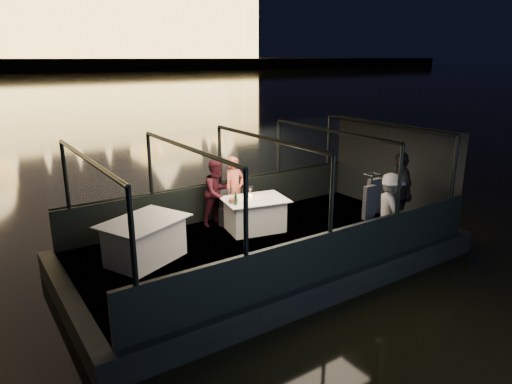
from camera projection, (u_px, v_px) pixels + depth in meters
boat_hull at (266, 263)px, 10.19m from camera, size 8.60×4.40×1.00m
boat_deck at (266, 243)px, 10.05m from camera, size 8.00×4.00×0.04m
gunwale_port at (221, 200)px, 11.51m from camera, size 8.00×0.08×0.90m
gunwale_starboard at (329, 254)px, 8.32m from camera, size 8.00×0.08×0.90m
cabin_glass_port at (220, 155)px, 11.18m from camera, size 8.00×0.02×1.40m
cabin_glass_starboard at (332, 194)px, 8.00m from camera, size 8.00×0.02×1.40m
cabin_roof_glass at (267, 138)px, 9.39m from camera, size 8.00×4.00×0.02m
end_wall_fore at (70, 230)px, 7.58m from camera, size 0.02×4.00×2.30m
end_wall_aft at (392, 168)px, 11.85m from camera, size 0.02×4.00×2.30m
canopy_ribs at (266, 192)px, 9.72m from camera, size 8.00×4.00×2.30m
dining_table_central at (255, 215)px, 10.63m from camera, size 1.63×1.31×0.77m
dining_table_aft at (145, 242)px, 9.03m from camera, size 1.95×1.73×0.86m
chair_port_left at (230, 208)px, 10.89m from camera, size 0.48×0.48×0.87m
chair_port_right at (251, 203)px, 11.26m from camera, size 0.42×0.42×0.81m
coat_stand at (369, 213)px, 9.17m from camera, size 0.51×0.41×1.75m
person_woman_coral at (235, 191)px, 11.18m from camera, size 0.64×0.48×1.62m
person_man_maroon at (217, 195)px, 10.90m from camera, size 0.88×0.75×1.61m
passenger_stripe at (390, 205)px, 9.85m from camera, size 0.86×1.13×1.55m
passenger_dark at (399, 195)px, 10.52m from camera, size 0.90×1.19×1.87m
wine_bottle at (236, 199)px, 10.05m from camera, size 0.08×0.08×0.29m
bread_basket at (233, 201)px, 10.26m from camera, size 0.26×0.26×0.09m
amber_candle at (251, 196)px, 10.60m from camera, size 0.06×0.06×0.07m
plate_near at (260, 199)px, 10.52m from camera, size 0.26×0.26×0.01m
plate_far at (234, 200)px, 10.40m from camera, size 0.29×0.29×0.01m
wine_glass_white at (235, 200)px, 10.10m from camera, size 0.08×0.08×0.18m
wine_glass_red at (250, 192)px, 10.72m from camera, size 0.07×0.07×0.18m
wine_glass_empty at (254, 196)px, 10.39m from camera, size 0.08×0.08×0.19m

